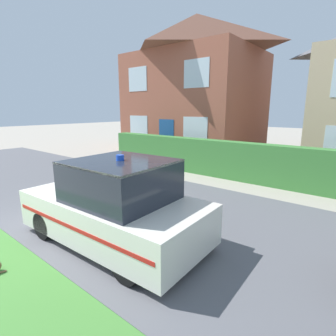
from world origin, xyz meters
name	(u,v)px	position (x,y,z in m)	size (l,w,h in m)	color
road_strip	(126,202)	(0.00, 3.76, 0.01)	(28.00, 5.86, 0.01)	#5B5B60
garden_hedge	(240,161)	(1.49, 8.16, 0.71)	(13.14, 0.56, 1.43)	#3D7F38
police_car	(116,205)	(1.57, 2.13, 0.77)	(3.92, 1.99, 1.78)	black
house_left	(195,85)	(-3.62, 12.75, 4.04)	(7.45, 6.06, 7.93)	#93513D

